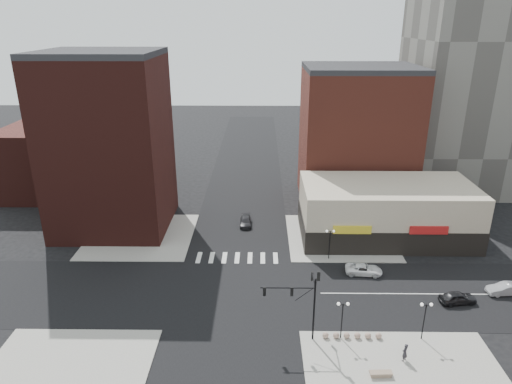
{
  "coord_description": "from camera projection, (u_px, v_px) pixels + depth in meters",
  "views": [
    {
      "loc": [
        3.04,
        -45.17,
        29.9
      ],
      "look_at": [
        2.45,
        4.05,
        11.0
      ],
      "focal_mm": 32.0,
      "sensor_mm": 36.0,
      "label": 1
    }
  ],
  "objects": [
    {
      "name": "building_nw_low",
      "position": [
        69.0,
        158.0,
        82.86
      ],
      "size": [
        20.0,
        18.0,
        12.0
      ],
      "primitive_type": "cube",
      "color": "#3A1612",
      "rests_on": "ground"
    },
    {
      "name": "street_lamp_se_a",
      "position": [
        343.0,
        311.0,
        44.15
      ],
      "size": [
        1.22,
        0.32,
        4.16
      ],
      "color": "black",
      "rests_on": "sidewalk_se"
    },
    {
      "name": "ground",
      "position": [
        234.0,
        293.0,
        52.92
      ],
      "size": [
        240.0,
        240.0,
        0.0
      ],
      "primitive_type": "plane",
      "color": "black",
      "rests_on": "ground"
    },
    {
      "name": "dark_sedan_east",
      "position": [
        458.0,
        298.0,
        50.79
      ],
      "size": [
        4.24,
        2.16,
        1.38
      ],
      "primitive_type": "imported",
      "rotation": [
        0.0,
        0.0,
        1.7
      ],
      "color": "black",
      "rests_on": "ground"
    },
    {
      "name": "sidewalk_ne",
      "position": [
        340.0,
        237.0,
        66.27
      ],
      "size": [
        15.0,
        15.0,
        0.12
      ],
      "primitive_type": "cube",
      "color": "gray",
      "rests_on": "ground"
    },
    {
      "name": "street_lamp_ne",
      "position": [
        330.0,
        237.0,
        59.07
      ],
      "size": [
        1.22,
        0.32,
        4.16
      ],
      "color": "black",
      "rests_on": "sidewalk_ne"
    },
    {
      "name": "stone_bench",
      "position": [
        381.0,
        374.0,
        40.37
      ],
      "size": [
        2.03,
        0.7,
        0.47
      ],
      "rotation": [
        0.0,
        0.0,
        0.04
      ],
      "color": "gray",
      "rests_on": "sidewalk_se"
    },
    {
      "name": "building_ne_row",
      "position": [
        386.0,
        215.0,
        65.5
      ],
      "size": [
        24.2,
        12.2,
        8.0
      ],
      "color": "#BAAC94",
      "rests_on": "ground"
    },
    {
      "name": "road_ew",
      "position": [
        234.0,
        293.0,
        52.92
      ],
      "size": [
        200.0,
        14.0,
        0.02
      ],
      "primitive_type": "cube",
      "color": "black",
      "rests_on": "ground"
    },
    {
      "name": "street_lamp_se_b",
      "position": [
        425.0,
        312.0,
        44.06
      ],
      "size": [
        1.22,
        0.32,
        4.16
      ],
      "color": "black",
      "rests_on": "sidewalk_se"
    },
    {
      "name": "white_suv",
      "position": [
        364.0,
        269.0,
        56.59
      ],
      "size": [
        4.73,
        2.56,
        1.26
      ],
      "primitive_type": "imported",
      "rotation": [
        0.0,
        0.0,
        1.47
      ],
      "color": "white",
      "rests_on": "ground"
    },
    {
      "name": "road_ns",
      "position": [
        234.0,
        293.0,
        52.92
      ],
      "size": [
        14.0,
        200.0,
        0.02
      ],
      "primitive_type": "cube",
      "color": "black",
      "rests_on": "ground"
    },
    {
      "name": "sidewalk_se",
      "position": [
        409.0,
        384.0,
        39.65
      ],
      "size": [
        18.0,
        14.0,
        0.12
      ],
      "primitive_type": "cube",
      "color": "gray",
      "rests_on": "ground"
    },
    {
      "name": "building_nw",
      "position": [
        109.0,
        146.0,
        65.92
      ],
      "size": [
        16.0,
        15.0,
        25.0
      ],
      "primitive_type": "cube",
      "color": "#3A1612",
      "rests_on": "ground"
    },
    {
      "name": "silver_sedan",
      "position": [
        505.0,
        289.0,
        52.43
      ],
      "size": [
        4.17,
        1.71,
        1.34
      ],
      "primitive_type": "imported",
      "rotation": [
        0.0,
        0.0,
        -1.5
      ],
      "color": "#A3A4A9",
      "rests_on": "ground"
    },
    {
      "name": "dark_sedan_north",
      "position": [
        246.0,
        221.0,
        69.93
      ],
      "size": [
        1.77,
        4.23,
        1.22
      ],
      "primitive_type": "imported",
      "rotation": [
        0.0,
        0.0,
        0.01
      ],
      "color": "black",
      "rests_on": "ground"
    },
    {
      "name": "sidewalk_nw",
      "position": [
        141.0,
        236.0,
        66.6
      ],
      "size": [
        15.0,
        15.0,
        0.12
      ],
      "primitive_type": "cube",
      "color": "gray",
      "rests_on": "ground"
    },
    {
      "name": "traffic_signal",
      "position": [
        304.0,
        295.0,
        43.75
      ],
      "size": [
        5.59,
        3.09,
        7.77
      ],
      "color": "black",
      "rests_on": "ground"
    },
    {
      "name": "bollard_row",
      "position": [
        352.0,
        335.0,
        45.16
      ],
      "size": [
        5.87,
        0.62,
        0.62
      ],
      "color": "gray",
      "rests_on": "sidewalk_se"
    },
    {
      "name": "pedestrian",
      "position": [
        405.0,
        352.0,
        41.99
      ],
      "size": [
        0.79,
        0.77,
        1.83
      ],
      "primitive_type": "imported",
      "rotation": [
        0.0,
        0.0,
        3.86
      ],
      "color": "#28272C",
      "rests_on": "sidewalk_se"
    },
    {
      "name": "building_ne_midrise",
      "position": [
        357.0,
        138.0,
        76.3
      ],
      "size": [
        18.0,
        15.0,
        22.0
      ],
      "primitive_type": "cube",
      "color": "maroon",
      "rests_on": "ground"
    }
  ]
}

